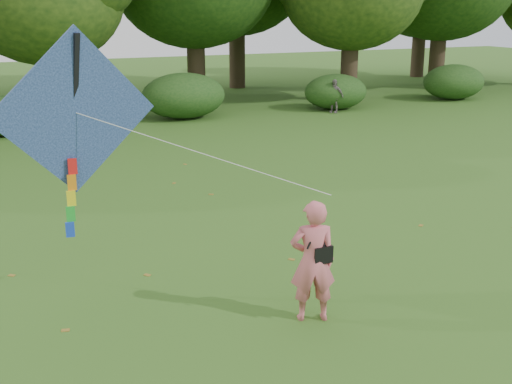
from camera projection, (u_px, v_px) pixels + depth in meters
name	position (u px, v px, depth m)	size (l,w,h in m)	color
ground	(362.00, 311.00, 9.91)	(100.00, 100.00, 0.00)	#265114
man_kite_flyer	(313.00, 261.00, 9.43)	(0.68, 0.45, 1.87)	#D5646F
bystander_right	(334.00, 96.00, 27.90)	(0.85, 0.36, 1.46)	slate
crossbody_bag	(321.00, 253.00, 9.41)	(0.43, 0.20, 0.72)	black
flying_kite	(75.00, 115.00, 9.89)	(4.44, 2.84, 3.35)	#2631A4
shrub_band	(94.00, 104.00, 24.78)	(39.15, 3.22, 1.88)	#264919
fallen_leaves	(245.00, 237.00, 13.08)	(10.05, 12.70, 0.01)	olive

